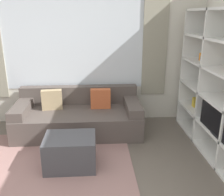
# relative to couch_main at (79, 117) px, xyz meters

# --- Properties ---
(wall_back) EXTENTS (5.84, 0.11, 2.70)m
(wall_back) POSITION_rel_couch_main_xyz_m (-0.06, 0.52, 1.09)
(wall_back) COLOR silver
(wall_back) RESTS_ON ground_plane
(area_rug) EXTENTS (2.99, 1.78, 0.01)m
(area_rug) POSITION_rel_couch_main_xyz_m (-0.72, -0.99, -0.26)
(area_rug) COLOR gray
(area_rug) RESTS_ON ground_plane
(couch_main) EXTENTS (2.08, 0.97, 0.73)m
(couch_main) POSITION_rel_couch_main_xyz_m (0.00, 0.00, 0.00)
(couch_main) COLOR #564C47
(couch_main) RESTS_ON ground_plane
(ottoman) EXTENTS (0.66, 0.50, 0.44)m
(ottoman) POSITION_rel_couch_main_xyz_m (-0.05, -1.09, -0.05)
(ottoman) COLOR #47474C
(ottoman) RESTS_ON ground_plane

